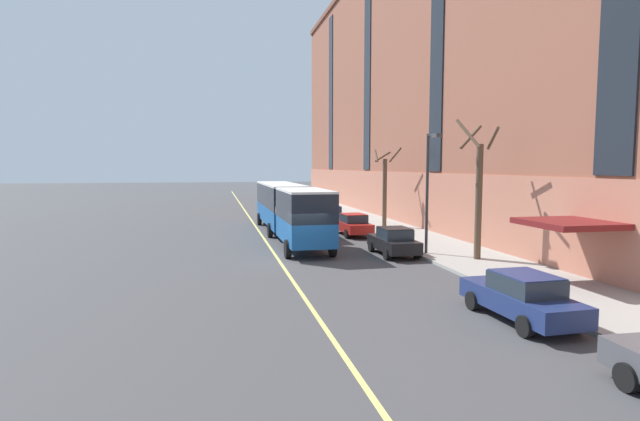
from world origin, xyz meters
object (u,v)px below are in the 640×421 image
(parked_car_navy_3, at_px, (329,215))
(parked_car_red_2, at_px, (353,225))
(city_bus, at_px, (288,207))
(street_tree_mid_block, at_px, (478,192))
(street_tree_far_uptown, at_px, (385,187))
(street_lamp, at_px, (429,180))
(parked_car_champagne_0, at_px, (313,208))
(parked_car_black_1, at_px, (394,241))
(fire_hydrant, at_px, (548,295))
(parked_car_navy_4, at_px, (522,297))

(parked_car_navy_3, bearing_deg, parked_car_red_2, -90.15)
(city_bus, distance_m, street_tree_mid_block, 13.78)
(street_tree_far_uptown, relative_size, street_lamp, 0.96)
(parked_car_champagne_0, relative_size, parked_car_black_1, 1.03)
(city_bus, distance_m, parked_car_black_1, 9.65)
(parked_car_black_1, xyz_separation_m, fire_hydrant, (1.61, -10.87, -0.29))
(city_bus, height_order, parked_car_red_2, city_bus)
(city_bus, bearing_deg, street_tree_far_uptown, 22.58)
(fire_hydrant, bearing_deg, street_lamp, 89.44)
(parked_car_navy_4, distance_m, fire_hydrant, 2.06)
(street_tree_far_uptown, bearing_deg, parked_car_navy_4, -98.92)
(parked_car_navy_3, bearing_deg, street_tree_mid_block, -78.83)
(parked_car_red_2, bearing_deg, parked_car_black_1, -89.55)
(parked_car_red_2, xyz_separation_m, fire_hydrant, (1.67, -18.95, -0.29))
(street_tree_far_uptown, height_order, fire_hydrant, street_tree_far_uptown)
(street_lamp, bearing_deg, parked_car_navy_3, 96.17)
(fire_hydrant, bearing_deg, parked_car_red_2, 95.04)
(parked_car_champagne_0, height_order, street_tree_mid_block, street_tree_mid_block)
(parked_car_champagne_0, bearing_deg, parked_car_black_1, -89.84)
(fire_hydrant, bearing_deg, city_bus, 108.13)
(street_tree_far_uptown, bearing_deg, street_tree_mid_block, -90.20)
(parked_car_navy_3, bearing_deg, fire_hydrant, -86.41)
(parked_car_black_1, bearing_deg, fire_hydrant, -81.58)
(city_bus, distance_m, street_tree_far_uptown, 9.03)
(street_lamp, bearing_deg, street_tree_far_uptown, 81.46)
(parked_car_champagne_0, distance_m, fire_hydrant, 33.67)
(parked_car_black_1, height_order, street_tree_far_uptown, street_tree_far_uptown)
(parked_car_champagne_0, bearing_deg, parked_car_red_2, -90.00)
(parked_car_red_2, height_order, street_tree_far_uptown, street_tree_far_uptown)
(parked_car_navy_4, distance_m, street_tree_mid_block, 10.40)
(parked_car_black_1, bearing_deg, parked_car_red_2, 90.45)
(city_bus, height_order, street_tree_mid_block, street_tree_mid_block)
(parked_car_navy_3, bearing_deg, parked_car_champagne_0, 90.15)
(city_bus, height_order, parked_car_navy_3, city_bus)
(parked_car_navy_4, height_order, street_tree_far_uptown, street_tree_far_uptown)
(city_bus, distance_m, fire_hydrant, 20.28)
(parked_car_champagne_0, bearing_deg, street_lamp, -85.68)
(parked_car_navy_3, distance_m, street_tree_far_uptown, 5.77)
(city_bus, bearing_deg, parked_car_navy_4, -77.35)
(parked_car_champagne_0, distance_m, parked_car_navy_4, 34.67)
(city_bus, xyz_separation_m, fire_hydrant, (6.29, -19.21, -1.59))
(parked_car_black_1, distance_m, fire_hydrant, 10.99)
(parked_car_red_2, height_order, street_tree_mid_block, street_tree_mid_block)
(city_bus, xyz_separation_m, parked_car_red_2, (4.62, -0.26, -1.30))
(parked_car_champagne_0, relative_size, parked_car_red_2, 0.97)
(parked_car_navy_3, xyz_separation_m, street_tree_mid_block, (3.58, -18.12, 2.83))
(city_bus, bearing_deg, street_lamp, -54.79)
(city_bus, bearing_deg, parked_car_red_2, -3.24)
(street_tree_far_uptown, height_order, street_lamp, street_lamp)
(parked_car_navy_3, bearing_deg, parked_car_navy_4, -90.19)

